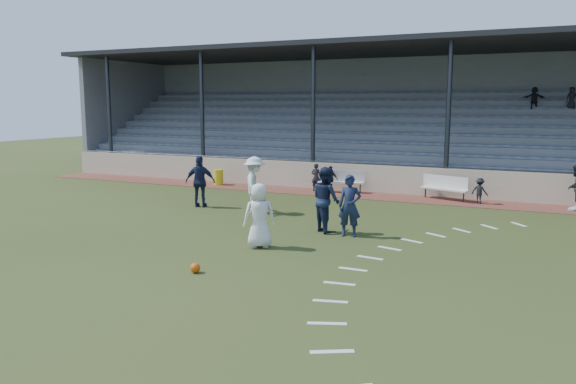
% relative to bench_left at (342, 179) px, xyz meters
% --- Properties ---
extents(ground, '(90.00, 90.00, 0.00)m').
position_rel_bench_left_xyz_m(ground, '(1.32, -10.92, -0.58)').
color(ground, '#2C3816').
rests_on(ground, ground).
extents(cinder_track, '(34.00, 2.00, 0.02)m').
position_rel_bench_left_xyz_m(cinder_track, '(1.32, -0.42, -0.57)').
color(cinder_track, brown).
rests_on(cinder_track, ground).
extents(retaining_wall, '(34.00, 0.18, 1.20)m').
position_rel_bench_left_xyz_m(retaining_wall, '(1.32, 0.63, 0.02)').
color(retaining_wall, beige).
rests_on(retaining_wall, ground).
extents(bench_left, '(2.04, 0.89, 0.95)m').
position_rel_bench_left_xyz_m(bench_left, '(0.00, 0.00, 0.00)').
color(bench_left, silver).
rests_on(bench_left, cinder_track).
extents(bench_right, '(2.02, 1.11, 0.95)m').
position_rel_bench_left_xyz_m(bench_right, '(4.43, -0.06, 0.00)').
color(bench_right, silver).
rests_on(bench_right, cinder_track).
extents(trash_bin, '(0.45, 0.45, 0.73)m').
position_rel_bench_left_xyz_m(trash_bin, '(-6.12, -0.35, -0.20)').
color(trash_bin, gold).
rests_on(trash_bin, cinder_track).
extents(football, '(0.23, 0.23, 0.23)m').
position_rel_bench_left_xyz_m(football, '(0.96, -12.71, -0.47)').
color(football, '#C6500B').
rests_on(football, ground).
extents(player_white_lead, '(1.02, 0.95, 1.75)m').
position_rel_bench_left_xyz_m(player_white_lead, '(1.20, -10.01, 0.29)').
color(player_white_lead, silver).
rests_on(player_white_lead, ground).
extents(player_navy_lead, '(0.73, 0.55, 1.82)m').
position_rel_bench_left_xyz_m(player_navy_lead, '(2.99, -7.76, 0.33)').
color(player_navy_lead, '#151E39').
rests_on(player_navy_lead, ground).
extents(player_navy_mid, '(1.22, 1.20, 1.98)m').
position_rel_bench_left_xyz_m(player_navy_mid, '(2.14, -7.46, 0.41)').
color(player_navy_mid, '#151E39').
rests_on(player_navy_mid, ground).
extents(player_white_wing, '(1.23, 1.49, 2.01)m').
position_rel_bench_left_xyz_m(player_white_wing, '(-1.25, -5.73, 0.42)').
color(player_white_wing, silver).
rests_on(player_white_wing, ground).
extents(player_navy_wing, '(1.22, 0.82, 1.92)m').
position_rel_bench_left_xyz_m(player_navy_wing, '(-3.65, -5.57, 0.38)').
color(player_navy_wing, '#151E39').
rests_on(player_navy_wing, ground).
extents(official, '(0.90, 0.99, 1.67)m').
position_rel_bench_left_xyz_m(official, '(9.14, -0.40, 0.27)').
color(official, black).
rests_on(official, cinder_track).
extents(sub_left_near, '(0.46, 0.32, 1.23)m').
position_rel_bench_left_xyz_m(sub_left_near, '(-1.12, -0.23, 0.05)').
color(sub_left_near, black).
rests_on(sub_left_near, cinder_track).
extents(sub_left_far, '(0.68, 0.29, 1.16)m').
position_rel_bench_left_xyz_m(sub_left_far, '(-0.41, -0.32, 0.01)').
color(sub_left_far, black).
rests_on(sub_left_far, cinder_track).
extents(sub_right, '(0.73, 0.55, 1.00)m').
position_rel_bench_left_xyz_m(sub_right, '(5.83, -0.52, -0.06)').
color(sub_right, black).
rests_on(sub_right, cinder_track).
extents(grandstand, '(34.60, 9.00, 6.61)m').
position_rel_bench_left_xyz_m(grandstand, '(1.32, 5.34, 1.62)').
color(grandstand, gray).
rests_on(grandstand, ground).
extents(penalty_arc, '(3.89, 14.63, 0.01)m').
position_rel_bench_left_xyz_m(penalty_arc, '(5.44, -10.92, -0.58)').
color(penalty_arc, silver).
rests_on(penalty_arc, ground).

